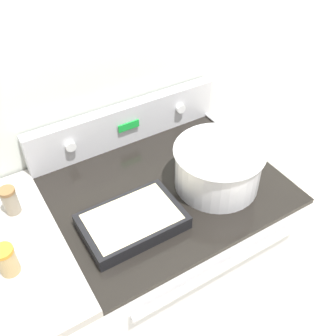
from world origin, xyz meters
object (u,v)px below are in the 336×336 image
object	(u,v)px
ladle	(234,133)
spice_jar_orange_cap	(7,260)
casserole_dish	(132,221)
spice_jar_brown_cap	(10,201)
mixing_bowl	(218,165)

from	to	relation	value
ladle	spice_jar_orange_cap	xyz separation A→B (m)	(-0.97, -0.17, 0.04)
casserole_dish	spice_jar_orange_cap	distance (m)	0.39
spice_jar_brown_cap	mixing_bowl	bearing A→B (deg)	-19.78
spice_jar_orange_cap	casserole_dish	bearing A→B (deg)	-4.48
spice_jar_orange_cap	mixing_bowl	bearing A→B (deg)	-0.77
ladle	spice_jar_brown_cap	xyz separation A→B (m)	(-0.90, 0.06, 0.04)
casserole_dish	mixing_bowl	bearing A→B (deg)	3.23
mixing_bowl	spice_jar_orange_cap	bearing A→B (deg)	179.23
mixing_bowl	spice_jar_brown_cap	xyz separation A→B (m)	(-0.67, 0.24, -0.03)
ladle	spice_jar_orange_cap	distance (m)	0.99
mixing_bowl	ladle	distance (m)	0.30
ladle	spice_jar_orange_cap	world-z (taller)	spice_jar_orange_cap
mixing_bowl	ladle	bearing A→B (deg)	38.71
mixing_bowl	spice_jar_brown_cap	size ratio (longest dim) A/B	3.19
spice_jar_brown_cap	ladle	bearing A→B (deg)	-3.55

